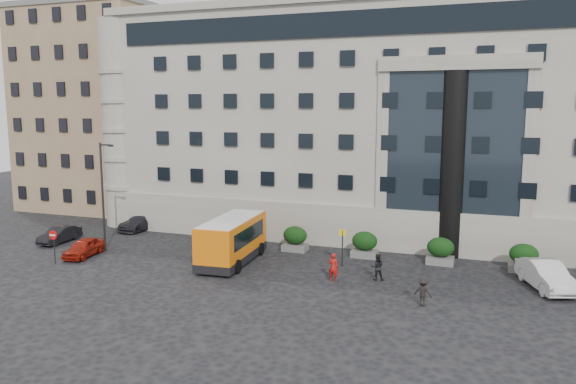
{
  "coord_description": "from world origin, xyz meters",
  "views": [
    {
      "loc": [
        14.44,
        -30.33,
        10.6
      ],
      "look_at": [
        2.04,
        3.95,
        5.0
      ],
      "focal_mm": 35.0,
      "sensor_mm": 36.0,
      "label": 1
    }
  ],
  "objects_px": {
    "red_truck": "(144,198)",
    "pedestrian_a": "(333,267)",
    "parked_car_a": "(84,247)",
    "pedestrian_b": "(377,267)",
    "hedge_b": "(295,238)",
    "no_entry_sign": "(53,240)",
    "hedge_a": "(231,233)",
    "hedge_e": "(524,258)",
    "minibus": "(232,238)",
    "street_lamp": "(103,193)",
    "pedestrian_c": "(423,292)",
    "bus_stop_sign": "(342,241)",
    "hedge_c": "(365,244)",
    "white_taxi": "(546,275)",
    "parked_car_d": "(183,214)",
    "hedge_d": "(440,251)",
    "parked_car_b": "(60,235)",
    "parked_car_c": "(142,221)"
  },
  "relations": [
    {
      "from": "no_entry_sign",
      "to": "pedestrian_c",
      "type": "relative_size",
      "value": 1.52
    },
    {
      "from": "street_lamp",
      "to": "parked_car_d",
      "type": "height_order",
      "value": "street_lamp"
    },
    {
      "from": "hedge_e",
      "to": "pedestrian_a",
      "type": "bearing_deg",
      "value": -151.36
    },
    {
      "from": "white_taxi",
      "to": "pedestrian_a",
      "type": "relative_size",
      "value": 2.85
    },
    {
      "from": "street_lamp",
      "to": "bus_stop_sign",
      "type": "xyz_separation_m",
      "value": [
        17.44,
        2.0,
        -2.64
      ]
    },
    {
      "from": "minibus",
      "to": "red_truck",
      "type": "xyz_separation_m",
      "value": [
        -15.69,
        12.8,
        -0.1
      ]
    },
    {
      "from": "bus_stop_sign",
      "to": "parked_car_a",
      "type": "relative_size",
      "value": 0.67
    },
    {
      "from": "red_truck",
      "to": "parked_car_d",
      "type": "height_order",
      "value": "red_truck"
    },
    {
      "from": "hedge_d",
      "to": "parked_car_d",
      "type": "bearing_deg",
      "value": 165.51
    },
    {
      "from": "hedge_b",
      "to": "hedge_e",
      "type": "xyz_separation_m",
      "value": [
        15.6,
        0.0,
        0.0
      ]
    },
    {
      "from": "no_entry_sign",
      "to": "parked_car_b",
      "type": "relative_size",
      "value": 0.61
    },
    {
      "from": "hedge_b",
      "to": "bus_stop_sign",
      "type": "xyz_separation_m",
      "value": [
        4.3,
        -2.8,
        0.8
      ]
    },
    {
      "from": "bus_stop_sign",
      "to": "pedestrian_c",
      "type": "xyz_separation_m",
      "value": [
        5.93,
        -5.78,
        -0.97
      ]
    },
    {
      "from": "hedge_c",
      "to": "parked_car_d",
      "type": "distance_m",
      "value": 19.14
    },
    {
      "from": "pedestrian_b",
      "to": "white_taxi",
      "type": "bearing_deg",
      "value": 174.89
    },
    {
      "from": "hedge_c",
      "to": "minibus",
      "type": "distance_m",
      "value": 9.35
    },
    {
      "from": "pedestrian_a",
      "to": "pedestrian_c",
      "type": "height_order",
      "value": "pedestrian_a"
    },
    {
      "from": "street_lamp",
      "to": "pedestrian_b",
      "type": "xyz_separation_m",
      "value": [
        20.21,
        -0.18,
        -3.55
      ]
    },
    {
      "from": "hedge_e",
      "to": "parked_car_b",
      "type": "xyz_separation_m",
      "value": [
        -33.8,
        -3.88,
        -0.3
      ]
    },
    {
      "from": "parked_car_a",
      "to": "parked_car_d",
      "type": "height_order",
      "value": "parked_car_d"
    },
    {
      "from": "parked_car_a",
      "to": "minibus",
      "type": "bearing_deg",
      "value": 3.55
    },
    {
      "from": "pedestrian_b",
      "to": "parked_car_c",
      "type": "bearing_deg",
      "value": -33.93
    },
    {
      "from": "bus_stop_sign",
      "to": "red_truck",
      "type": "relative_size",
      "value": 0.44
    },
    {
      "from": "parked_car_d",
      "to": "white_taxi",
      "type": "distance_m",
      "value": 31.04
    },
    {
      "from": "hedge_c",
      "to": "pedestrian_b",
      "type": "bearing_deg",
      "value": -69.42
    },
    {
      "from": "bus_stop_sign",
      "to": "parked_car_b",
      "type": "relative_size",
      "value": 0.66
    },
    {
      "from": "bus_stop_sign",
      "to": "pedestrian_c",
      "type": "height_order",
      "value": "bus_stop_sign"
    },
    {
      "from": "red_truck",
      "to": "parked_car_d",
      "type": "relative_size",
      "value": 1.02
    },
    {
      "from": "bus_stop_sign",
      "to": "minibus",
      "type": "height_order",
      "value": "minibus"
    },
    {
      "from": "pedestrian_a",
      "to": "pedestrian_c",
      "type": "xyz_separation_m",
      "value": [
        5.66,
        -2.56,
        -0.11
      ]
    },
    {
      "from": "hedge_e",
      "to": "pedestrian_c",
      "type": "xyz_separation_m",
      "value": [
        -5.37,
        -8.58,
        -0.17
      ]
    },
    {
      "from": "hedge_a",
      "to": "parked_car_d",
      "type": "relative_size",
      "value": 0.32
    },
    {
      "from": "white_taxi",
      "to": "pedestrian_b",
      "type": "bearing_deg",
      "value": 170.19
    },
    {
      "from": "parked_car_a",
      "to": "pedestrian_b",
      "type": "xyz_separation_m",
      "value": [
        20.68,
        1.62,
        0.18
      ]
    },
    {
      "from": "red_truck",
      "to": "parked_car_b",
      "type": "bearing_deg",
      "value": -88.36
    },
    {
      "from": "red_truck",
      "to": "parked_car_d",
      "type": "distance_m",
      "value": 6.26
    },
    {
      "from": "hedge_c",
      "to": "no_entry_sign",
      "type": "height_order",
      "value": "no_entry_sign"
    },
    {
      "from": "red_truck",
      "to": "pedestrian_a",
      "type": "height_order",
      "value": "red_truck"
    },
    {
      "from": "red_truck",
      "to": "parked_car_d",
      "type": "bearing_deg",
      "value": -23.09
    },
    {
      "from": "hedge_c",
      "to": "pedestrian_b",
      "type": "height_order",
      "value": "hedge_c"
    },
    {
      "from": "hedge_a",
      "to": "hedge_e",
      "type": "distance_m",
      "value": 20.8
    },
    {
      "from": "hedge_b",
      "to": "pedestrian_b",
      "type": "bearing_deg",
      "value": -35.17
    },
    {
      "from": "hedge_a",
      "to": "white_taxi",
      "type": "distance_m",
      "value": 22.1
    },
    {
      "from": "parked_car_c",
      "to": "no_entry_sign",
      "type": "bearing_deg",
      "value": -77.68
    },
    {
      "from": "minibus",
      "to": "red_truck",
      "type": "bearing_deg",
      "value": 136.69
    },
    {
      "from": "no_entry_sign",
      "to": "parked_car_c",
      "type": "relative_size",
      "value": 0.48
    },
    {
      "from": "hedge_e",
      "to": "no_entry_sign",
      "type": "height_order",
      "value": "no_entry_sign"
    },
    {
      "from": "white_taxi",
      "to": "parked_car_d",
      "type": "bearing_deg",
      "value": 142.5
    },
    {
      "from": "hedge_b",
      "to": "no_entry_sign",
      "type": "xyz_separation_m",
      "value": [
        -14.2,
        -8.84,
        0.72
      ]
    },
    {
      "from": "pedestrian_a",
      "to": "no_entry_sign",
      "type": "bearing_deg",
      "value": 13.37
    }
  ]
}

